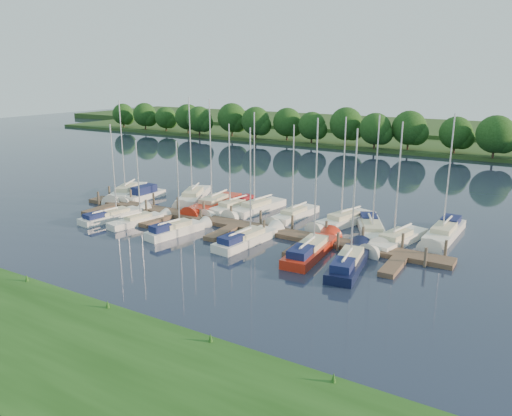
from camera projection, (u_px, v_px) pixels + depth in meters
The scene contains 24 objects.
ground at pixel (187, 252), 42.05m from camera, with size 260.00×260.00×0.00m, color #192133.
near_bank at pixel (14, 331), 28.73m from camera, with size 90.00×10.00×0.50m, color #194112.
dock at pixel (235, 227), 48.05m from camera, with size 40.00×6.00×0.40m.
mooring_pilings at pixel (241, 220), 48.87m from camera, with size 38.24×2.84×2.00m.
far_shore at pixel (412, 142), 104.08m from camera, with size 180.00×30.00×0.60m, color #224119.
distant_hill at pixel (437, 129), 124.67m from camera, with size 220.00×40.00×1.40m, color #334E22.
treeline at pixel (402, 131), 92.09m from camera, with size 144.13×10.04×8.21m.
sailboat_n_0 at pixel (126, 193), 60.84m from camera, with size 5.20×9.15×11.88m.
motorboat at pixel (143, 196), 59.12m from camera, with size 2.02×6.23×2.03m.
sailboat_n_2 at pixel (193, 198), 58.75m from camera, with size 5.51×9.57×12.36m.
sailboat_n_3 at pixel (213, 205), 55.46m from camera, with size 2.98×9.80×12.37m.
sailboat_n_4 at pixel (233, 208), 54.21m from camera, with size 2.89×7.68×9.87m.
sailboat_n_5 at pixel (256, 209), 53.90m from camera, with size 3.15×8.73×11.10m.
sailboat_n_6 at pixel (293, 216), 51.46m from camera, with size 2.52×7.90×10.01m.
sailboat_n_7 at pixel (343, 222), 49.36m from camera, with size 4.11×8.61×11.04m.
sailboat_n_8 at pixel (372, 230), 46.76m from camera, with size 5.31×8.87×11.39m.
sailboat_n_9 at pixel (395, 241), 43.69m from camera, with size 3.73×8.82×11.12m.
sailboat_n_10 at pixel (444, 233), 45.67m from camera, with size 2.52×9.18×11.64m.
sailboat_s_0 at pixel (114, 216), 51.32m from camera, with size 2.93×7.98×9.97m.
sailboat_s_1 at pixel (139, 221), 49.57m from camera, with size 2.78×6.77×8.65m.
sailboat_s_2 at pixel (176, 231), 46.39m from camera, with size 2.79×6.97×9.11m.
sailboat_s_3 at pixel (247, 240), 43.96m from camera, with size 2.81×8.29×10.56m.
sailboat_s_4 at pixel (312, 251), 41.23m from camera, with size 2.63×9.13×11.65m.
sailboat_s_5 at pixel (349, 263), 38.56m from camera, with size 3.06×8.74×11.12m.
Camera 1 is at (25.24, -31.02, 14.70)m, focal length 35.00 mm.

